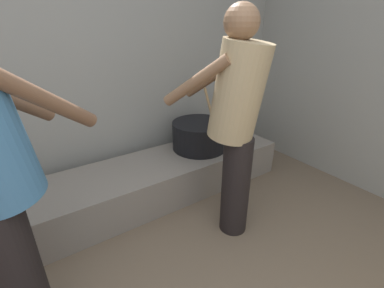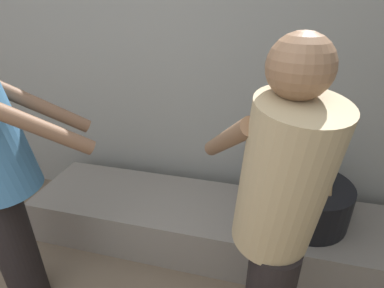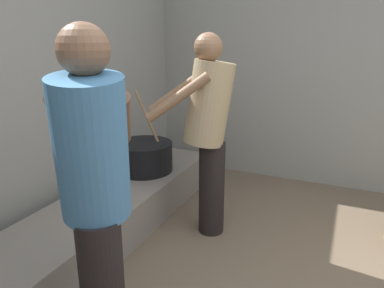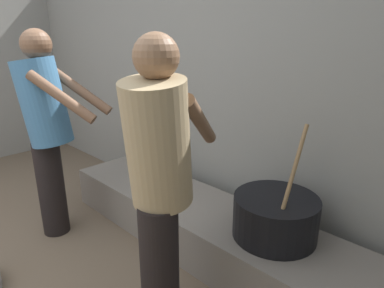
{
  "view_description": "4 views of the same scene",
  "coord_description": "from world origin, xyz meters",
  "views": [
    {
      "loc": [
        -0.07,
        -0.04,
        1.41
      ],
      "look_at": [
        0.69,
        1.09,
        0.8
      ],
      "focal_mm": 24.71,
      "sensor_mm": 36.0,
      "label": 1
    },
    {
      "loc": [
        0.97,
        0.2,
        1.63
      ],
      "look_at": [
        0.7,
        1.25,
        1.08
      ],
      "focal_mm": 28.09,
      "sensor_mm": 36.0,
      "label": 2
    },
    {
      "loc": [
        -1.34,
        0.18,
        1.51
      ],
      "look_at": [
        0.84,
        1.17,
        0.79
      ],
      "focal_mm": 33.62,
      "sensor_mm": 36.0,
      "label": 3
    },
    {
      "loc": [
        2.2,
        0.2,
        1.52
      ],
      "look_at": [
        0.91,
        1.51,
        0.92
      ],
      "focal_mm": 31.28,
      "sensor_mm": 36.0,
      "label": 4
    }
  ],
  "objects": [
    {
      "name": "hearth_ledge",
      "position": [
        0.72,
        1.81,
        0.16
      ],
      "size": [
        2.56,
        0.6,
        0.33
      ],
      "primitive_type": "cube",
      "color": "slate",
      "rests_on": "ground_plane"
    },
    {
      "name": "block_enclosure_right",
      "position": [
        2.55,
        0.0,
        1.07
      ],
      "size": [
        0.2,
        4.86,
        2.14
      ],
      "primitive_type": "cube",
      "color": "gray",
      "rests_on": "ground_plane"
    },
    {
      "name": "cooking_pot_main",
      "position": [
        1.3,
        1.85,
        0.46
      ],
      "size": [
        0.52,
        0.52,
        0.71
      ],
      "color": "black",
      "rests_on": "hearth_ledge"
    },
    {
      "name": "cook_in_tan_shirt",
      "position": [
        1.06,
        1.13,
        0.87
      ],
      "size": [
        0.58,
        0.72,
        1.54
      ],
      "color": "black",
      "rests_on": "ground_plane"
    },
    {
      "name": "cook_in_blue_shirt",
      "position": [
        -0.22,
        1.14,
        0.89
      ],
      "size": [
        0.72,
        0.64,
        1.56
      ],
      "color": "black",
      "rests_on": "ground_plane"
    }
  ]
}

